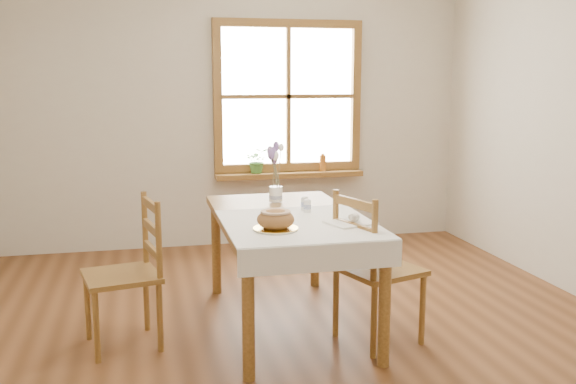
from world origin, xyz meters
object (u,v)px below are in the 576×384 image
chair_left (121,274)px  flower_vase (276,195)px  bread_plate (276,229)px  dining_table (288,227)px  chair_right (379,267)px

chair_left → flower_vase: size_ratio=8.64×
bread_plate → flower_vase: bearing=78.0°
chair_left → bread_plate: size_ratio=3.62×
dining_table → bread_plate: size_ratio=6.29×
bread_plate → chair_left: bearing=159.7°
dining_table → flower_vase: flower_vase is taller
chair_right → chair_left: bearing=61.6°
dining_table → chair_right: (0.49, -0.39, -0.19)m
chair_left → bread_plate: bearing=58.0°
bread_plate → flower_vase: (0.18, 0.87, 0.04)m
dining_table → bread_plate: bearing=-111.6°
dining_table → chair_left: (-1.06, -0.11, -0.20)m
chair_left → chair_right: chair_right is taller
bread_plate → dining_table: bearing=68.4°
chair_right → flower_vase: size_ratio=8.94×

